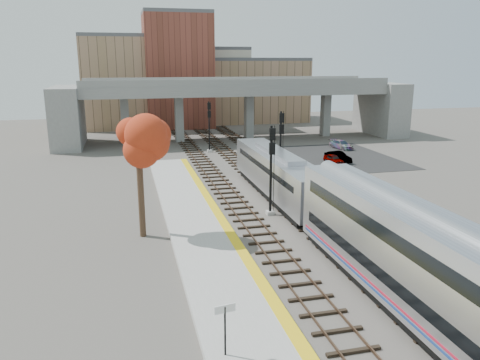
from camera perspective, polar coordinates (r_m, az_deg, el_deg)
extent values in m
plane|color=#47423D|center=(31.38, 10.10, -8.57)|extent=(160.00, 160.00, 0.00)
cube|color=#9E9E99|center=(29.27, -3.17, -9.71)|extent=(4.50, 60.00, 0.35)
cube|color=yellow|center=(29.58, 0.49, -9.05)|extent=(0.70, 60.00, 0.01)
cube|color=black|center=(41.58, -0.92, -2.46)|extent=(2.50, 95.00, 0.14)
cube|color=brown|center=(41.40, -1.89, -2.38)|extent=(0.07, 95.00, 0.14)
cube|color=brown|center=(41.70, 0.04, -2.24)|extent=(0.07, 95.00, 0.14)
cube|color=black|center=(42.68, 4.58, -2.06)|extent=(2.50, 95.00, 0.14)
cube|color=brown|center=(42.43, 3.66, -1.98)|extent=(0.07, 95.00, 0.14)
cube|color=brown|center=(42.87, 5.50, -1.85)|extent=(0.07, 95.00, 0.14)
cube|color=black|center=(44.07, 9.52, -1.68)|extent=(2.50, 95.00, 0.14)
cube|color=brown|center=(43.77, 8.67, -1.61)|extent=(0.07, 95.00, 0.14)
cube|color=brown|center=(44.32, 10.38, -1.48)|extent=(0.07, 95.00, 0.14)
cube|color=slate|center=(73.44, -0.42, 10.98)|extent=(46.00, 10.00, 1.50)
cube|color=slate|center=(68.72, 0.53, 11.79)|extent=(46.00, 0.20, 1.00)
cube|color=slate|center=(78.04, -1.26, 12.10)|extent=(46.00, 0.20, 1.00)
cube|color=slate|center=(71.80, -13.83, 7.08)|extent=(1.20, 1.60, 7.00)
cube|color=slate|center=(72.26, -7.43, 7.42)|extent=(1.20, 1.60, 7.00)
cube|color=slate|center=(74.30, 1.10, 7.73)|extent=(1.20, 1.60, 7.00)
cube|color=slate|center=(78.66, 10.37, 7.87)|extent=(1.20, 1.60, 7.00)
cube|color=slate|center=(72.14, -20.27, 7.25)|extent=(4.00, 12.00, 8.50)
cube|color=slate|center=(83.17, 16.77, 8.36)|extent=(4.00, 12.00, 8.50)
cube|color=#9C775A|center=(91.40, -12.84, 11.46)|extent=(18.00, 14.00, 16.00)
cube|color=#4C4C4F|center=(91.40, -13.14, 16.65)|extent=(18.00, 14.00, 0.60)
cube|color=beige|center=(97.75, -4.50, 11.34)|extent=(16.00, 16.00, 14.00)
cube|color=#4C4C4F|center=(97.64, -4.58, 15.63)|extent=(16.00, 16.00, 0.60)
cube|color=brown|center=(88.88, -7.57, 12.90)|extent=(12.00, 10.00, 20.00)
cube|color=#4C4C4F|center=(89.23, -7.80, 19.52)|extent=(12.00, 10.00, 0.60)
cube|color=#9C775A|center=(98.02, 1.59, 10.80)|extent=(20.00, 14.00, 12.00)
cube|color=#4C4C4F|center=(97.83, 1.62, 14.49)|extent=(20.00, 14.00, 0.60)
cube|color=black|center=(61.44, 11.56, 2.74)|extent=(14.00, 18.00, 0.04)
cube|color=#A8AAB2|center=(42.09, 4.64, 0.92)|extent=(3.00, 19.00, 3.20)
cube|color=black|center=(50.88, 1.26, 4.00)|extent=(2.20, 0.06, 1.10)
cube|color=black|center=(41.95, 4.66, 1.72)|extent=(3.02, 16.15, 0.50)
cube|color=black|center=(42.55, 4.59, -1.50)|extent=(2.70, 17.10, 0.50)
cube|color=#A8AAB2|center=(41.70, 4.69, 3.33)|extent=(1.60, 9.50, 0.40)
cube|color=#A8AAB2|center=(22.76, 23.29, -10.62)|extent=(3.00, 25.00, 4.60)
cube|color=black|center=(22.30, 23.60, -7.81)|extent=(3.02, 23.00, 0.75)
cube|color=black|center=(23.13, 23.07, -12.65)|extent=(3.02, 23.00, 0.65)
cube|color=#B3162F|center=(23.52, 22.86, -14.50)|extent=(3.03, 24.00, 0.12)
cube|color=navy|center=(23.61, 22.81, -14.93)|extent=(3.03, 24.00, 0.12)
cube|color=black|center=(23.87, 22.68, -16.09)|extent=(2.70, 23.75, 0.40)
cube|color=#9E9E99|center=(37.99, 3.69, -4.00)|extent=(0.60, 0.60, 0.30)
cylinder|color=black|center=(37.05, 3.77, 1.08)|extent=(0.21, 0.21, 7.22)
cube|color=black|center=(36.24, 3.97, 5.60)|extent=(0.46, 0.18, 0.93)
cube|color=black|center=(36.43, 3.94, 3.83)|extent=(0.46, 0.18, 0.93)
cube|color=#9E9E99|center=(48.12, 4.85, -0.07)|extent=(0.60, 0.60, 0.30)
cylinder|color=black|center=(47.38, 4.94, 4.00)|extent=(0.21, 0.21, 7.23)
cube|color=black|center=(46.70, 5.12, 7.56)|extent=(0.46, 0.18, 0.93)
cube|color=black|center=(46.85, 5.09, 6.18)|extent=(0.46, 0.18, 0.93)
cube|color=#9E9E99|center=(63.84, -3.74, 3.55)|extent=(0.60, 0.60, 0.30)
cylinder|color=black|center=(63.31, -3.78, 6.45)|extent=(0.19, 0.19, 6.82)
cube|color=black|center=(62.73, -3.79, 8.98)|extent=(0.44, 0.18, 0.88)
cube|color=black|center=(62.84, -3.77, 8.01)|extent=(0.44, 0.18, 0.88)
cylinder|color=black|center=(19.97, -1.83, -17.92)|extent=(0.08, 0.08, 2.20)
cube|color=white|center=(19.45, -1.86, -15.42)|extent=(0.90, 0.19, 0.35)
cylinder|color=#382619|center=(33.20, -11.99, -1.65)|extent=(0.44, 0.44, 6.25)
ellipsoid|color=red|center=(32.42, -12.31, 4.42)|extent=(3.60, 3.60, 4.46)
imported|color=#99999E|center=(57.37, 11.36, 2.51)|extent=(1.67, 3.35, 1.09)
imported|color=#99999E|center=(58.29, 11.87, 2.77)|extent=(2.20, 4.11, 1.29)
imported|color=#99999E|center=(67.43, 12.26, 4.25)|extent=(2.61, 4.31, 1.17)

